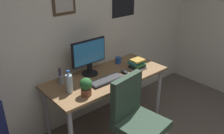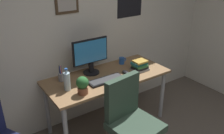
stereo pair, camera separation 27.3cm
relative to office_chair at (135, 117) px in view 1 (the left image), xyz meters
The scene contains 11 objects.
wall_back 1.29m from the office_chair, 90.09° to the left, with size 4.40×0.10×2.60m.
desk 0.64m from the office_chair, 78.21° to the left, with size 1.51×0.66×0.72m.
office_chair is the anchor object (origin of this frame).
monitor 0.90m from the office_chair, 89.68° to the left, with size 0.46×0.20×0.43m.
keyboard 0.55m from the office_chair, 85.56° to the left, with size 0.43×0.15×0.03m.
computer_mouse 0.66m from the office_chair, 57.26° to the left, with size 0.06×0.11×0.04m.
water_bottle 0.77m from the office_chair, 125.92° to the left, with size 0.07×0.07×0.25m.
coffee_mug_near 0.97m from the office_chair, 58.90° to the left, with size 0.11×0.07×0.09m.
potted_plant 0.60m from the office_chair, 127.58° to the left, with size 0.13×0.13×0.20m.
pen_cup 0.92m from the office_chair, 115.50° to the left, with size 0.07×0.07×0.20m.
book_stack_left 0.80m from the office_chair, 43.18° to the left, with size 0.19×0.16×0.13m.
Camera 1 is at (-1.49, -0.25, 2.00)m, focal length 38.05 mm.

